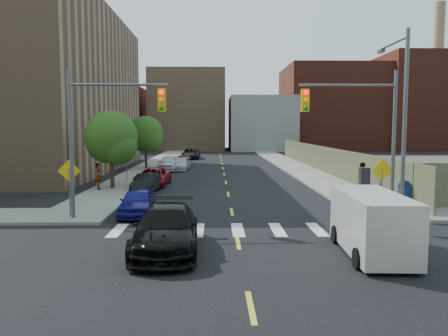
{
  "coord_description": "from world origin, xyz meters",
  "views": [
    {
      "loc": [
        -0.87,
        -14.24,
        4.37
      ],
      "look_at": [
        -0.34,
        11.01,
        2.0
      ],
      "focal_mm": 35.0,
      "sensor_mm": 36.0,
      "label": 1
    }
  ],
  "objects_px": {
    "payphone": "(364,183)",
    "pedestrian_east": "(361,178)",
    "parked_car_maroon": "(184,161)",
    "cargo_van": "(371,221)",
    "parked_car_silver": "(180,164)",
    "black_sedan": "(166,229)",
    "mailbox": "(404,194)",
    "parked_car_black": "(146,183)",
    "parked_car_blue": "(138,202)",
    "parked_car_white": "(169,163)",
    "parked_car_red": "(153,177)",
    "pedestrian_west": "(99,176)",
    "parked_car_grey": "(191,154)"
  },
  "relations": [
    {
      "from": "parked_car_blue",
      "to": "parked_car_grey",
      "type": "height_order",
      "value": "parked_car_grey"
    },
    {
      "from": "parked_car_white",
      "to": "parked_car_red",
      "type": "bearing_deg",
      "value": -86.05
    },
    {
      "from": "parked_car_blue",
      "to": "parked_car_white",
      "type": "bearing_deg",
      "value": 90.79
    },
    {
      "from": "pedestrian_west",
      "to": "parked_car_white",
      "type": "bearing_deg",
      "value": -18.48
    },
    {
      "from": "parked_car_black",
      "to": "parked_car_grey",
      "type": "relative_size",
      "value": 0.72
    },
    {
      "from": "cargo_van",
      "to": "parked_car_black",
      "type": "bearing_deg",
      "value": 127.52
    },
    {
      "from": "parked_car_black",
      "to": "parked_car_grey",
      "type": "distance_m",
      "value": 31.15
    },
    {
      "from": "parked_car_silver",
      "to": "parked_car_blue",
      "type": "bearing_deg",
      "value": -87.4
    },
    {
      "from": "parked_car_black",
      "to": "cargo_van",
      "type": "distance_m",
      "value": 17.5
    },
    {
      "from": "pedestrian_west",
      "to": "pedestrian_east",
      "type": "height_order",
      "value": "pedestrian_east"
    },
    {
      "from": "pedestrian_east",
      "to": "parked_car_blue",
      "type": "bearing_deg",
      "value": 33.13
    },
    {
      "from": "parked_car_red",
      "to": "pedestrian_west",
      "type": "xyz_separation_m",
      "value": [
        -3.25,
        -2.87,
        0.38
      ]
    },
    {
      "from": "parked_car_white",
      "to": "pedestrian_west",
      "type": "relative_size",
      "value": 2.51
    },
    {
      "from": "payphone",
      "to": "pedestrian_east",
      "type": "relative_size",
      "value": 0.94
    },
    {
      "from": "parked_car_silver",
      "to": "cargo_van",
      "type": "bearing_deg",
      "value": -69.81
    },
    {
      "from": "payphone",
      "to": "parked_car_black",
      "type": "bearing_deg",
      "value": 163.65
    },
    {
      "from": "pedestrian_east",
      "to": "pedestrian_west",
      "type": "bearing_deg",
      "value": 1.96
    },
    {
      "from": "parked_car_blue",
      "to": "cargo_van",
      "type": "height_order",
      "value": "cargo_van"
    },
    {
      "from": "parked_car_silver",
      "to": "parked_car_maroon",
      "type": "relative_size",
      "value": 1.14
    },
    {
      "from": "parked_car_white",
      "to": "parked_car_silver",
      "type": "bearing_deg",
      "value": 34.37
    },
    {
      "from": "parked_car_black",
      "to": "payphone",
      "type": "distance_m",
      "value": 13.91
    },
    {
      "from": "parked_car_red",
      "to": "payphone",
      "type": "relative_size",
      "value": 2.62
    },
    {
      "from": "parked_car_silver",
      "to": "pedestrian_east",
      "type": "relative_size",
      "value": 2.21
    },
    {
      "from": "parked_car_black",
      "to": "pedestrian_west",
      "type": "distance_m",
      "value": 3.36
    },
    {
      "from": "parked_car_blue",
      "to": "cargo_van",
      "type": "bearing_deg",
      "value": -37.66
    },
    {
      "from": "parked_car_blue",
      "to": "mailbox",
      "type": "height_order",
      "value": "mailbox"
    },
    {
      "from": "parked_car_red",
      "to": "parked_car_black",
      "type": "bearing_deg",
      "value": -86.9
    },
    {
      "from": "parked_car_red",
      "to": "payphone",
      "type": "distance_m",
      "value": 15.2
    },
    {
      "from": "parked_car_black",
      "to": "cargo_van",
      "type": "bearing_deg",
      "value": -49.8
    },
    {
      "from": "black_sedan",
      "to": "mailbox",
      "type": "distance_m",
      "value": 14.04
    },
    {
      "from": "black_sedan",
      "to": "mailbox",
      "type": "height_order",
      "value": "black_sedan"
    },
    {
      "from": "payphone",
      "to": "pedestrian_west",
      "type": "height_order",
      "value": "payphone"
    },
    {
      "from": "parked_car_black",
      "to": "parked_car_red",
      "type": "xyz_separation_m",
      "value": [
        -0.05,
        3.33,
        0.05
      ]
    },
    {
      "from": "parked_car_maroon",
      "to": "cargo_van",
      "type": "relative_size",
      "value": 0.8
    },
    {
      "from": "parked_car_black",
      "to": "parked_car_white",
      "type": "distance_m",
      "value": 14.43
    },
    {
      "from": "parked_car_blue",
      "to": "pedestrian_east",
      "type": "relative_size",
      "value": 2.01
    },
    {
      "from": "parked_car_silver",
      "to": "black_sedan",
      "type": "xyz_separation_m",
      "value": [
        1.81,
        -29.0,
        0.16
      ]
    },
    {
      "from": "parked_car_black",
      "to": "black_sedan",
      "type": "distance_m",
      "value": 14.22
    },
    {
      "from": "mailbox",
      "to": "pedestrian_west",
      "type": "xyz_separation_m",
      "value": [
        -17.95,
        6.78,
        0.21
      ]
    },
    {
      "from": "black_sedan",
      "to": "payphone",
      "type": "distance_m",
      "value": 14.61
    },
    {
      "from": "parked_car_red",
      "to": "black_sedan",
      "type": "relative_size",
      "value": 0.89
    },
    {
      "from": "parked_car_grey",
      "to": "cargo_van",
      "type": "height_order",
      "value": "cargo_van"
    },
    {
      "from": "mailbox",
      "to": "pedestrian_west",
      "type": "distance_m",
      "value": 19.19
    },
    {
      "from": "parked_car_white",
      "to": "pedestrian_east",
      "type": "relative_size",
      "value": 2.3
    },
    {
      "from": "parked_car_blue",
      "to": "payphone",
      "type": "relative_size",
      "value": 2.14
    },
    {
      "from": "parked_car_blue",
      "to": "payphone",
      "type": "xyz_separation_m",
      "value": [
        12.63,
        3.79,
        0.4
      ]
    },
    {
      "from": "parked_car_blue",
      "to": "parked_car_silver",
      "type": "distance_m",
      "value": 22.67
    },
    {
      "from": "parked_car_red",
      "to": "pedestrian_west",
      "type": "distance_m",
      "value": 4.35
    },
    {
      "from": "parked_car_maroon",
      "to": "parked_car_blue",
      "type": "bearing_deg",
      "value": -92.98
    },
    {
      "from": "mailbox",
      "to": "parked_car_grey",
      "type": "bearing_deg",
      "value": 120.9
    }
  ]
}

